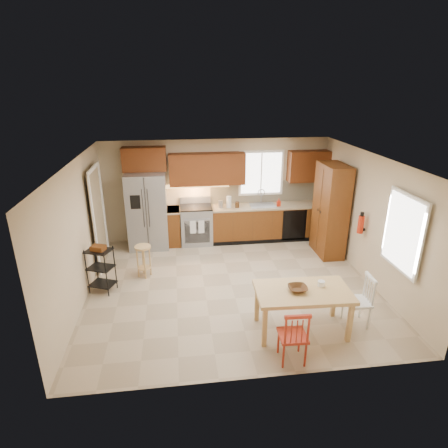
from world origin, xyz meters
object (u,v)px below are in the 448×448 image
object	(u,v)px
table_bowl	(297,291)
table_jar	(321,285)
bar_stool	(144,261)
soap_bottle	(279,202)
pantry	(330,210)
dining_table	(301,311)
refrigerator	(147,211)
chair_white	(357,301)
utility_cart	(101,270)
fire_extinguisher	(361,224)
range_stove	(196,225)
chair_red	(293,334)

from	to	relation	value
table_bowl	table_jar	xyz separation A→B (m)	(0.42, 0.09, 0.03)
bar_stool	soap_bottle	bearing A→B (deg)	35.59
pantry	dining_table	world-z (taller)	pantry
dining_table	table_bowl	bearing A→B (deg)	-177.51
soap_bottle	refrigerator	bearing A→B (deg)	179.55
table_jar	bar_stool	size ratio (longest dim) A/B	0.18
pantry	table_jar	size ratio (longest dim) A/B	17.58
refrigerator	chair_white	size ratio (longest dim) A/B	2.10
table_jar	utility_cart	size ratio (longest dim) A/B	0.13
fire_extinguisher	range_stove	bearing A→B (deg)	147.38
utility_cart	range_stove	bearing A→B (deg)	69.74
soap_bottle	table_jar	size ratio (longest dim) A/B	1.60
refrigerator	bar_stool	size ratio (longest dim) A/B	2.70
refrigerator	bar_stool	world-z (taller)	refrigerator
soap_bottle	pantry	size ratio (longest dim) A/B	0.09
pantry	fire_extinguisher	size ratio (longest dim) A/B	5.83
fire_extinguisher	chair_white	world-z (taller)	fire_extinguisher
dining_table	chair_white	xyz separation A→B (m)	(0.95, 0.05, 0.07)
range_stove	bar_stool	xyz separation A→B (m)	(-1.17, -1.58, -0.12)
bar_stool	utility_cart	size ratio (longest dim) A/B	0.75
pantry	utility_cart	world-z (taller)	pantry
table_jar	bar_stool	bearing A→B (deg)	145.01
chair_red	table_jar	size ratio (longest dim) A/B	7.27
utility_cart	soap_bottle	bearing A→B (deg)	49.31
fire_extinguisher	pantry	bearing A→B (deg)	100.78
fire_extinguisher	table_jar	xyz separation A→B (m)	(-1.41, -1.60, -0.34)
chair_red	table_bowl	size ratio (longest dim) A/B	2.90
chair_white	table_bowl	size ratio (longest dim) A/B	2.90
refrigerator	range_stove	size ratio (longest dim) A/B	1.98
refrigerator	utility_cart	world-z (taller)	refrigerator
chair_white	utility_cart	bearing A→B (deg)	72.01
dining_table	table_bowl	size ratio (longest dim) A/B	4.94
table_jar	table_bowl	bearing A→B (deg)	-167.47
pantry	utility_cart	xyz separation A→B (m)	(-4.90, -1.08, -0.60)
fire_extinguisher	table_bowl	world-z (taller)	fire_extinguisher
range_stove	chair_white	bearing A→B (deg)	-56.94
range_stove	utility_cart	bearing A→B (deg)	-132.93
refrigerator	dining_table	size ratio (longest dim) A/B	1.23
chair_red	table_bowl	bearing A→B (deg)	70.87
dining_table	bar_stool	xyz separation A→B (m)	(-2.62, 2.15, -0.02)
range_stove	pantry	distance (m)	3.19
soap_bottle	chair_red	world-z (taller)	soap_bottle
range_stove	dining_table	xyz separation A→B (m)	(1.45, -3.73, -0.10)
chair_white	bar_stool	size ratio (longest dim) A/B	1.29
soap_bottle	pantry	bearing A→B (deg)	-43.45
table_bowl	utility_cart	xyz separation A→B (m)	(-3.28, 1.66, -0.28)
table_jar	fire_extinguisher	bearing A→B (deg)	48.69
range_stove	soap_bottle	xyz separation A→B (m)	(2.03, -0.08, 0.54)
chair_white	table_bowl	world-z (taller)	chair_white
table_bowl	bar_stool	size ratio (longest dim) A/B	0.44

